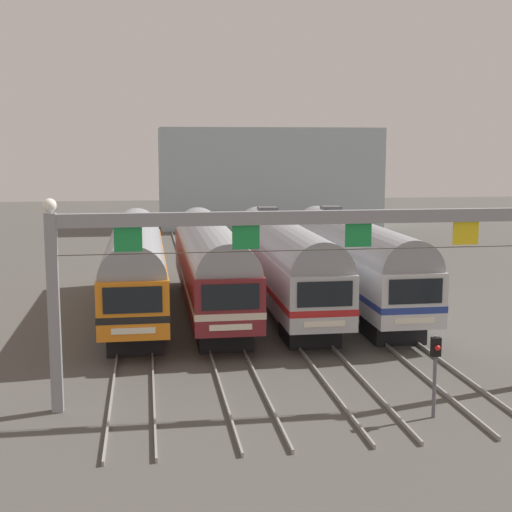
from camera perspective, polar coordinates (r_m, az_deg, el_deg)
ground_plane at (r=38.52m, az=-0.68°, el=-4.33°), size 160.00×160.00×0.00m
track_bed at (r=55.10m, az=-3.11°, el=-0.34°), size 12.94×70.00×0.15m
commuter_train_orange at (r=37.66m, az=-9.34°, el=-0.58°), size 2.88×18.06×4.77m
commuter_train_maroon at (r=37.79m, az=-3.55°, el=-0.45°), size 2.88×18.06×4.77m
commuter_train_stainless at (r=38.31m, az=2.14°, el=-0.31°), size 2.88×18.06×5.05m
commuter_train_silver at (r=39.19m, az=7.62°, el=-0.18°), size 2.88×18.06×5.05m
catenary_gantry at (r=24.50m, az=3.63°, el=0.28°), size 16.68×0.44×6.97m
yard_signal_mast at (r=24.09m, az=13.75°, el=-7.89°), size 0.28×0.35×2.68m
maintenance_building at (r=79.96m, az=0.90°, el=6.14°), size 23.19×10.00×10.42m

